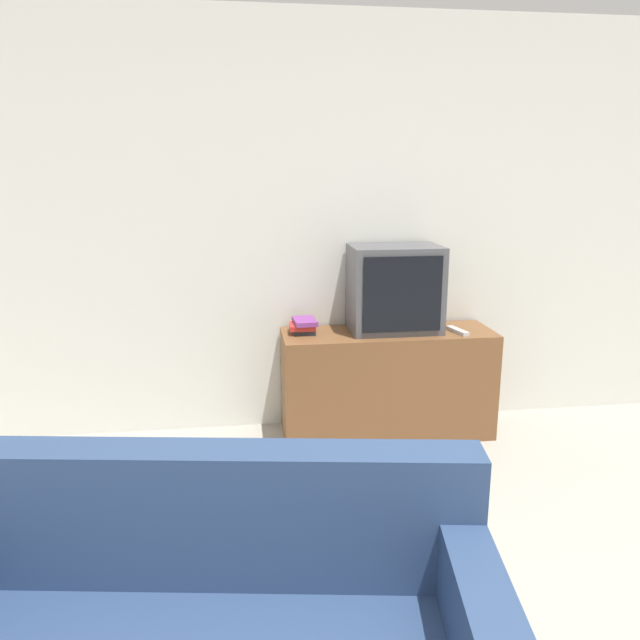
{
  "coord_description": "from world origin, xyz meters",
  "views": [
    {
      "loc": [
        -0.69,
        -0.91,
        1.69
      ],
      "look_at": [
        -0.24,
        2.37,
        0.87
      ],
      "focal_mm": 35.0,
      "sensor_mm": 36.0,
      "label": 1
    }
  ],
  "objects_px": {
    "television": "(395,289)",
    "remote_on_stand": "(457,331)",
    "book_stack": "(304,326)",
    "tv_stand": "(387,383)"
  },
  "relations": [
    {
      "from": "tv_stand",
      "to": "book_stack",
      "type": "distance_m",
      "value": 0.65
    },
    {
      "from": "television",
      "to": "book_stack",
      "type": "xyz_separation_m",
      "value": [
        -0.57,
        0.01,
        -0.22
      ]
    },
    {
      "from": "television",
      "to": "book_stack",
      "type": "bearing_deg",
      "value": 178.58
    },
    {
      "from": "book_stack",
      "to": "television",
      "type": "bearing_deg",
      "value": -1.42
    },
    {
      "from": "television",
      "to": "remote_on_stand",
      "type": "xyz_separation_m",
      "value": [
        0.38,
        -0.12,
        -0.26
      ]
    },
    {
      "from": "television",
      "to": "book_stack",
      "type": "relative_size",
      "value": 2.72
    },
    {
      "from": "television",
      "to": "tv_stand",
      "type": "bearing_deg",
      "value": -141.66
    },
    {
      "from": "television",
      "to": "remote_on_stand",
      "type": "bearing_deg",
      "value": -17.08
    },
    {
      "from": "television",
      "to": "remote_on_stand",
      "type": "distance_m",
      "value": 0.47
    },
    {
      "from": "tv_stand",
      "to": "remote_on_stand",
      "type": "height_order",
      "value": "remote_on_stand"
    }
  ]
}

